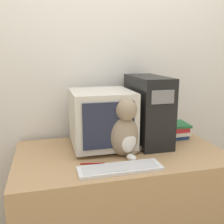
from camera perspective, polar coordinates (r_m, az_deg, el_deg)
The scene contains 8 objects.
wall_back at distance 2.08m, azimuth -1.61°, elevation 8.24°, with size 7.00×0.05×2.50m.
desk at distance 1.93m, azimuth 1.78°, elevation -19.37°, with size 1.35×0.77×0.78m.
crt_monitor at distance 1.78m, azimuth -2.30°, elevation -1.40°, with size 0.40×0.43×0.39m.
computer_tower at distance 1.89m, azimuth 7.78°, elevation 0.48°, with size 0.22×0.47×0.48m.
keyboard at distance 1.49m, azimuth 1.77°, elevation -12.15°, with size 0.47×0.14×0.02m.
cat at distance 1.63m, azimuth 2.78°, elevation -4.13°, with size 0.28×0.24×0.37m.
book_stack at distance 2.08m, azimuth 13.92°, elevation -3.79°, with size 0.17×0.21×0.11m.
pen at distance 1.57m, azimuth -4.28°, elevation -11.12°, with size 0.14×0.04×0.01m.
Camera 1 is at (-0.47, -1.18, 1.42)m, focal length 42.00 mm.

